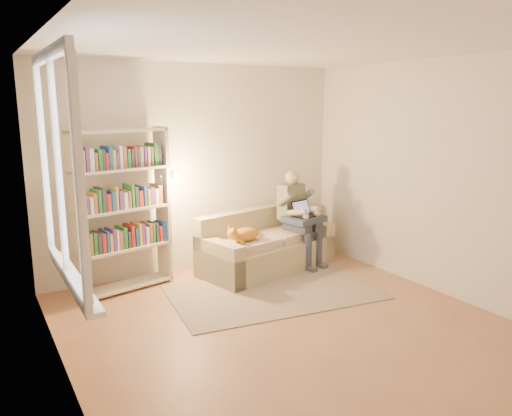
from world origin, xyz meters
TOP-DOWN VIEW (x-y plane):
  - floor at (0.00, 0.00)m, footprint 4.50×4.50m
  - ceiling at (0.00, 0.00)m, footprint 4.00×4.50m
  - wall_left at (-2.00, 0.00)m, footprint 0.02×4.50m
  - wall_right at (2.00, 0.00)m, footprint 0.02×4.50m
  - wall_back at (0.00, 2.25)m, footprint 4.00×0.02m
  - window at (-1.95, 0.20)m, footprint 0.12×1.52m
  - sofa at (0.71, 1.74)m, footprint 1.89×1.14m
  - person at (1.18, 1.69)m, footprint 0.44×0.60m
  - cat at (0.32, 1.54)m, footprint 0.55×0.28m
  - blanket at (1.14, 1.57)m, footprint 0.55×0.48m
  - laptop at (1.14, 1.58)m, footprint 0.34×0.30m
  - bookshelf at (-1.06, 1.90)m, footprint 1.26×0.50m
  - rug at (0.35, 0.95)m, footprint 2.46×1.64m

SIDE VIEW (x-z plane):
  - floor at x=0.00m, z-range 0.00..0.00m
  - rug at x=0.35m, z-range 0.00..0.01m
  - sofa at x=0.71m, z-range -0.10..0.65m
  - cat at x=0.32m, z-range 0.46..0.67m
  - blanket at x=1.14m, z-range 0.60..0.68m
  - person at x=1.18m, z-range 0.08..1.34m
  - laptop at x=1.14m, z-range 0.60..0.85m
  - bookshelf at x=-1.06m, z-range 0.10..1.95m
  - wall_left at x=-2.00m, z-range 0.00..2.60m
  - wall_right at x=2.00m, z-range 0.00..2.60m
  - wall_back at x=0.00m, z-range 0.00..2.60m
  - window at x=-1.95m, z-range 0.53..2.22m
  - ceiling at x=0.00m, z-range 2.59..2.61m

